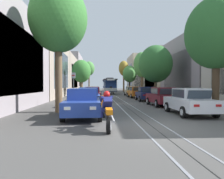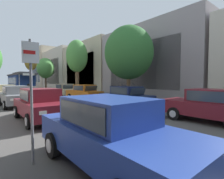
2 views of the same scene
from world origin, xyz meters
TOP-DOWN VIEW (x-y plane):
  - ground_plane at (0.00, 25.91)m, footprint 161.96×161.96m
  - trolley_track_rails at (0.00, 30.39)m, footprint 1.14×72.78m
  - building_facade_right at (10.09, 33.50)m, footprint 5.76×64.48m
  - parked_car_blue_second_left at (-3.05, 8.67)m, footprint 2.02×4.37m
  - parked_car_maroon_mid_left at (-2.92, 14.48)m, footprint 2.01×4.37m
  - parked_car_grey_fourth_left at (-3.07, 20.40)m, footprint 2.01×4.37m
  - parked_car_beige_fifth_left at (-3.04, 25.96)m, footprint 2.13×4.42m
  - parked_car_maroon_second_right at (3.18, 8.93)m, footprint 2.06×4.39m
  - parked_car_navy_mid_right at (3.07, 14.67)m, footprint 2.11×4.41m
  - parked_car_orange_fourth_right at (3.02, 20.66)m, footprint 2.13×4.42m
  - parked_car_beige_fifth_right at (3.17, 25.94)m, footprint 2.03×4.37m
  - street_tree_kerb_right_second at (4.49, 15.80)m, footprint 3.92×4.14m
  - street_tree_kerb_right_mid at (5.05, 26.07)m, footprint 2.84×2.67m
  - street_tree_kerb_right_fourth at (4.78, 38.23)m, footprint 3.12×3.24m
  - street_tree_kerb_right_far at (4.70, 48.55)m, footprint 2.74×2.87m
  - cable_car_trolley at (0.00, 35.02)m, footprint 2.67×9.15m
  - pedestrian_on_left_pavement at (5.74, 18.22)m, footprint 0.55×0.24m
  - street_sign_post at (-4.44, 9.87)m, footprint 0.36×0.08m

SIDE VIEW (x-z plane):
  - ground_plane at x=0.00m, z-range 0.00..0.00m
  - trolley_track_rails at x=0.00m, z-range 0.00..0.01m
  - parked_car_blue_second_left at x=-3.05m, z-range 0.01..1.59m
  - parked_car_maroon_mid_left at x=-2.92m, z-range 0.01..1.59m
  - parked_car_grey_fourth_left at x=-3.07m, z-range 0.01..1.59m
  - parked_car_beige_fifth_left at x=-3.04m, z-range 0.01..1.59m
  - parked_car_maroon_second_right at x=3.18m, z-range 0.01..1.59m
  - parked_car_navy_mid_right at x=3.07m, z-range 0.01..1.59m
  - parked_car_orange_fourth_right at x=3.02m, z-range 0.01..1.59m
  - parked_car_beige_fifth_right at x=3.17m, z-range 0.01..1.59m
  - pedestrian_on_left_pavement at x=5.74m, z-range 0.10..1.65m
  - cable_car_trolley at x=0.00m, z-range 0.02..3.30m
  - street_sign_post at x=-4.44m, z-range 0.34..3.26m
  - street_tree_kerb_right_second at x=4.49m, z-range 1.03..7.53m
  - street_tree_kerb_right_fourth at x=4.78m, z-range 1.20..7.43m
  - building_facade_right at x=10.09m, z-range -1.11..9.87m
  - street_tree_kerb_right_mid at x=5.05m, z-range 1.46..8.82m
  - street_tree_kerb_right_far at x=4.70m, z-range 2.07..10.61m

